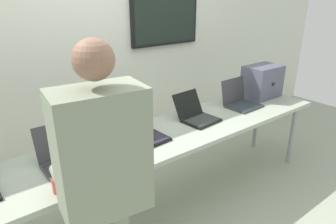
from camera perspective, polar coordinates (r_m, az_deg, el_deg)
ground at (r=3.03m, az=-0.07°, el=-17.52°), size 8.00×8.00×0.04m
back_wall at (r=3.38m, az=-11.74°, el=10.74°), size 8.00×0.11×2.54m
workbench at (r=2.62m, az=-0.07°, el=-4.89°), size 3.45×0.70×0.77m
equipment_box at (r=3.63m, az=17.35°, el=5.56°), size 0.43×0.30×0.36m
laptop_station_1 at (r=2.26m, az=-18.48°, el=-7.70°), size 0.37×0.33×0.27m
laptop_station_2 at (r=2.48m, az=-5.04°, el=-3.84°), size 0.37×0.33×0.27m
laptop_station_3 at (r=2.86m, az=5.32°, el=-0.39°), size 0.35×0.39×0.24m
laptop_station_4 at (r=3.30m, az=13.43°, el=2.21°), size 0.36×0.33×0.28m
person at (r=1.60m, az=-12.15°, el=-11.12°), size 0.48×0.62×1.71m
coffee_mug at (r=1.98m, az=-19.84°, el=-12.80°), size 0.09×0.09×0.09m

